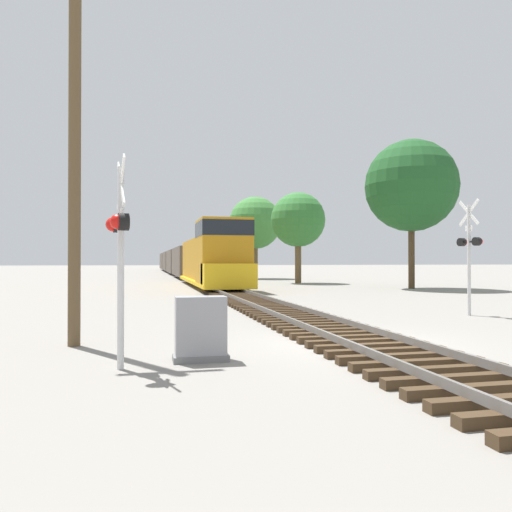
{
  "coord_description": "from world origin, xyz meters",
  "views": [
    {
      "loc": [
        -4.8,
        -10.78,
        1.93
      ],
      "look_at": [
        -0.6,
        7.79,
        2.11
      ],
      "focal_mm": 35.0,
      "sensor_mm": 36.0,
      "label": 1
    }
  ],
  "objects_px": {
    "utility_pole": "(75,134)",
    "tree_far_right": "(411,186)",
    "crossing_signal_near": "(119,238)",
    "tree_mid_background": "(298,220)",
    "freight_train": "(181,261)",
    "crossing_signal_far": "(470,247)",
    "tree_deep_background": "(255,223)",
    "relay_cabinet": "(201,329)"
  },
  "relations": [
    {
      "from": "freight_train",
      "to": "tree_deep_background",
      "type": "distance_m",
      "value": 16.3
    },
    {
      "from": "relay_cabinet",
      "to": "utility_pole",
      "type": "bearing_deg",
      "value": 138.69
    },
    {
      "from": "tree_far_right",
      "to": "relay_cabinet",
      "type": "bearing_deg",
      "value": -128.17
    },
    {
      "from": "utility_pole",
      "to": "relay_cabinet",
      "type": "bearing_deg",
      "value": -41.31
    },
    {
      "from": "utility_pole",
      "to": "tree_deep_background",
      "type": "xyz_separation_m",
      "value": [
        13.24,
        40.38,
        1.17
      ]
    },
    {
      "from": "crossing_signal_near",
      "to": "crossing_signal_far",
      "type": "height_order",
      "value": "crossing_signal_far"
    },
    {
      "from": "crossing_signal_far",
      "to": "tree_deep_background",
      "type": "xyz_separation_m",
      "value": [
        0.47,
        36.78,
        3.57
      ]
    },
    {
      "from": "freight_train",
      "to": "crossing_signal_near",
      "type": "height_order",
      "value": "freight_train"
    },
    {
      "from": "crossing_signal_near",
      "to": "tree_far_right",
      "type": "xyz_separation_m",
      "value": [
        18.55,
        22.12,
        4.79
      ]
    },
    {
      "from": "tree_far_right",
      "to": "tree_deep_background",
      "type": "bearing_deg",
      "value": 107.0
    },
    {
      "from": "crossing_signal_near",
      "to": "tree_mid_background",
      "type": "distance_m",
      "value": 34.64
    },
    {
      "from": "crossing_signal_far",
      "to": "tree_mid_background",
      "type": "xyz_separation_m",
      "value": [
        1.73,
        25.48,
        3.02
      ]
    },
    {
      "from": "tree_deep_background",
      "to": "crossing_signal_far",
      "type": "bearing_deg",
      "value": -90.73
    },
    {
      "from": "relay_cabinet",
      "to": "tree_mid_background",
      "type": "distance_m",
      "value": 33.88
    },
    {
      "from": "crossing_signal_near",
      "to": "relay_cabinet",
      "type": "distance_m",
      "value": 2.33
    },
    {
      "from": "freight_train",
      "to": "utility_pole",
      "type": "height_order",
      "value": "utility_pole"
    },
    {
      "from": "freight_train",
      "to": "tree_deep_background",
      "type": "xyz_separation_m",
      "value": [
        6.91,
        -14.17,
        4.14
      ]
    },
    {
      "from": "crossing_signal_far",
      "to": "relay_cabinet",
      "type": "distance_m",
      "value": 11.88
    },
    {
      "from": "relay_cabinet",
      "to": "freight_train",
      "type": "bearing_deg",
      "value": 86.26
    },
    {
      "from": "freight_train",
      "to": "relay_cabinet",
      "type": "xyz_separation_m",
      "value": [
        -3.72,
        -56.84,
        -1.22
      ]
    },
    {
      "from": "crossing_signal_far",
      "to": "utility_pole",
      "type": "relative_size",
      "value": 0.44
    },
    {
      "from": "utility_pole",
      "to": "tree_far_right",
      "type": "distance_m",
      "value": 27.71
    },
    {
      "from": "tree_far_right",
      "to": "tree_deep_background",
      "type": "xyz_separation_m",
      "value": [
        -6.42,
        20.98,
        -1.15
      ]
    },
    {
      "from": "freight_train",
      "to": "tree_far_right",
      "type": "height_order",
      "value": "tree_far_right"
    },
    {
      "from": "crossing_signal_near",
      "to": "tree_mid_background",
      "type": "bearing_deg",
      "value": 147.54
    },
    {
      "from": "freight_train",
      "to": "relay_cabinet",
      "type": "bearing_deg",
      "value": -93.74
    },
    {
      "from": "crossing_signal_near",
      "to": "relay_cabinet",
      "type": "xyz_separation_m",
      "value": [
        1.5,
        0.43,
        -1.72
      ]
    },
    {
      "from": "crossing_signal_far",
      "to": "tree_far_right",
      "type": "height_order",
      "value": "tree_far_right"
    },
    {
      "from": "crossing_signal_near",
      "to": "relay_cabinet",
      "type": "bearing_deg",
      "value": 96.52
    },
    {
      "from": "tree_mid_background",
      "to": "tree_deep_background",
      "type": "height_order",
      "value": "tree_deep_background"
    },
    {
      "from": "crossing_signal_far",
      "to": "utility_pole",
      "type": "bearing_deg",
      "value": 96.8
    },
    {
      "from": "freight_train",
      "to": "tree_mid_background",
      "type": "bearing_deg",
      "value": -72.22
    },
    {
      "from": "crossing_signal_near",
      "to": "tree_mid_background",
      "type": "height_order",
      "value": "tree_mid_background"
    },
    {
      "from": "tree_far_right",
      "to": "tree_deep_background",
      "type": "distance_m",
      "value": 21.97
    },
    {
      "from": "crossing_signal_near",
      "to": "tree_far_right",
      "type": "distance_m",
      "value": 29.26
    },
    {
      "from": "relay_cabinet",
      "to": "tree_deep_background",
      "type": "distance_m",
      "value": 44.3
    },
    {
      "from": "freight_train",
      "to": "crossing_signal_far",
      "type": "bearing_deg",
      "value": -82.79
    },
    {
      "from": "freight_train",
      "to": "relay_cabinet",
      "type": "distance_m",
      "value": 56.98
    },
    {
      "from": "relay_cabinet",
      "to": "tree_deep_background",
      "type": "xyz_separation_m",
      "value": [
        10.63,
        42.67,
        5.36
      ]
    },
    {
      "from": "relay_cabinet",
      "to": "tree_mid_background",
      "type": "bearing_deg",
      "value": 69.24
    },
    {
      "from": "crossing_signal_far",
      "to": "tree_mid_background",
      "type": "bearing_deg",
      "value": -12.78
    },
    {
      "from": "utility_pole",
      "to": "tree_mid_background",
      "type": "height_order",
      "value": "utility_pole"
    }
  ]
}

